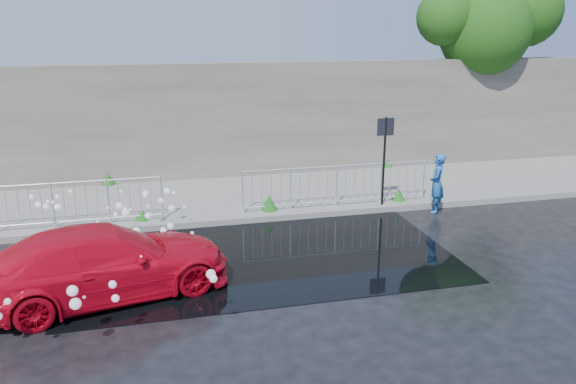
% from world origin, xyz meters
% --- Properties ---
extents(ground, '(90.00, 90.00, 0.00)m').
position_xyz_m(ground, '(0.00, 0.00, 0.00)').
color(ground, black).
rests_on(ground, ground).
extents(pavement, '(30.00, 4.00, 0.15)m').
position_xyz_m(pavement, '(0.00, 5.00, 0.07)').
color(pavement, slate).
rests_on(pavement, ground).
extents(curb, '(30.00, 0.25, 0.16)m').
position_xyz_m(curb, '(0.00, 3.00, 0.08)').
color(curb, slate).
rests_on(curb, ground).
extents(retaining_wall, '(30.00, 0.60, 3.50)m').
position_xyz_m(retaining_wall, '(0.00, 7.20, 1.90)').
color(retaining_wall, '#534E46').
rests_on(retaining_wall, pavement).
extents(puddle, '(8.00, 5.00, 0.01)m').
position_xyz_m(puddle, '(0.50, 1.00, 0.01)').
color(puddle, black).
rests_on(puddle, ground).
extents(sign_post, '(0.45, 0.06, 2.50)m').
position_xyz_m(sign_post, '(4.20, 3.10, 1.72)').
color(sign_post, black).
rests_on(sign_post, ground).
extents(tree, '(5.16, 3.11, 6.41)m').
position_xyz_m(tree, '(9.72, 7.41, 4.79)').
color(tree, '#332114').
rests_on(tree, ground).
extents(railing_left, '(5.05, 0.05, 1.10)m').
position_xyz_m(railing_left, '(-4.00, 3.35, 0.74)').
color(railing_left, silver).
rests_on(railing_left, pavement).
extents(railing_right, '(5.05, 0.05, 1.10)m').
position_xyz_m(railing_right, '(3.00, 3.35, 0.74)').
color(railing_right, silver).
rests_on(railing_right, pavement).
extents(weeds, '(12.17, 3.93, 0.40)m').
position_xyz_m(weeds, '(-0.26, 4.45, 0.32)').
color(weeds, '#154312').
rests_on(weeds, pavement).
extents(water_spray, '(3.62, 5.46, 1.00)m').
position_xyz_m(water_spray, '(-2.59, 0.87, 0.73)').
color(water_spray, white).
rests_on(water_spray, ground).
extents(red_car, '(4.79, 2.86, 1.30)m').
position_xyz_m(red_car, '(-2.60, -0.28, 0.65)').
color(red_car, red).
rests_on(red_car, ground).
extents(person, '(0.60, 0.68, 1.56)m').
position_xyz_m(person, '(5.53, 2.66, 0.78)').
color(person, '#2057A3').
rests_on(person, ground).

